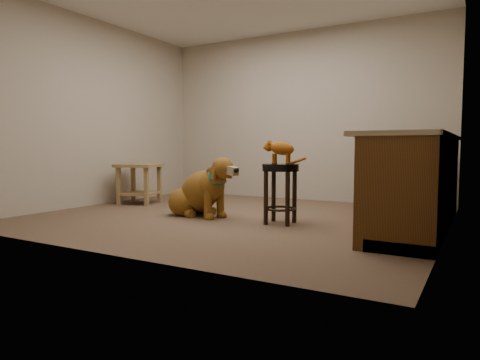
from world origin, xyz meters
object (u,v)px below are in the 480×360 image
Objects in this scene: golden_retriever at (201,193)px; tabby_kitten at (280,149)px; side_table at (139,177)px; wood_stool at (376,183)px; padded_stool at (280,181)px.

tabby_kitten reaches higher than golden_retriever.
golden_retriever is (1.44, -0.50, -0.10)m from side_table.
wood_stool is 1.49× the size of tabby_kitten.
padded_stool is 0.95× the size of wood_stool.
wood_stool is at bearing 59.55° from golden_retriever.
tabby_kitten is at bearing 16.38° from golden_retriever.
padded_stool is 0.93× the size of side_table.
padded_stool is at bearing 16.37° from golden_retriever.
padded_stool is 0.34m from tabby_kitten.
wood_stool is 0.98× the size of side_table.
tabby_kitten reaches higher than side_table.
tabby_kitten is (2.45, -0.49, 0.42)m from side_table.
golden_retriever is 2.53× the size of tabby_kitten.
padded_stool is 1.42× the size of tabby_kitten.
side_table is at bearing -160.65° from wood_stool.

